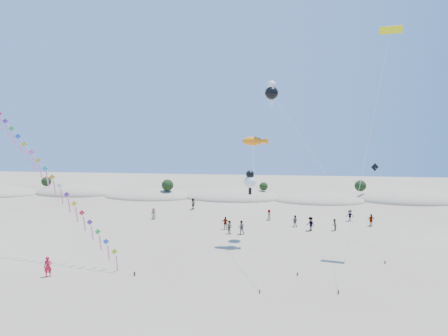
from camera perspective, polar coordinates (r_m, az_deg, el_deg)
ground at (r=28.69m, az=-7.52°, el=-21.45°), size 160.00×160.00×0.00m
dune_ridge at (r=71.21m, az=2.03°, el=-4.47°), size 145.30×11.49×5.57m
kite_train at (r=42.74m, az=-26.34°, el=0.74°), size 21.62×8.53×18.58m
fish_kite at (r=42.22m, az=4.79°, el=4.06°), size 2.90×13.78×12.27m
cartoon_kite_low at (r=44.25m, az=4.01°, el=-1.89°), size 5.54×11.61×8.27m
cartoon_kite_high at (r=43.43m, az=7.29°, el=11.46°), size 12.21×7.15×18.54m
parafoil_kite at (r=43.83m, az=23.95°, el=18.08°), size 7.87×12.18×23.64m
dark_kite at (r=45.32m, az=24.36°, el=-3.33°), size 4.47×12.21×9.10m
flyer_foreground at (r=37.94m, az=-25.25°, el=-13.45°), size 0.78×0.67×1.83m
beachgoers at (r=52.42m, az=6.21°, el=-7.57°), size 31.28×14.72×1.81m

